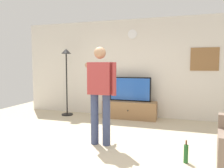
{
  "coord_description": "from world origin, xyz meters",
  "views": [
    {
      "loc": [
        1.32,
        -2.98,
        1.43
      ],
      "look_at": [
        0.03,
        1.2,
        1.05
      ],
      "focal_mm": 34.32,
      "sensor_mm": 36.0,
      "label": 1
    }
  ],
  "objects_px": {
    "floor_lamp": "(66,68)",
    "beverage_bottle": "(186,153)",
    "tv_stand": "(130,110)",
    "wall_clock": "(132,34)",
    "person_standing_nearer_lamp": "(101,90)",
    "framed_picture": "(205,59)",
    "television": "(130,89)"
  },
  "relations": [
    {
      "from": "wall_clock",
      "to": "framed_picture",
      "type": "distance_m",
      "value": 1.98
    },
    {
      "from": "person_standing_nearer_lamp",
      "to": "television",
      "type": "bearing_deg",
      "value": 87.51
    },
    {
      "from": "wall_clock",
      "to": "tv_stand",
      "type": "bearing_deg",
      "value": -90.0
    },
    {
      "from": "wall_clock",
      "to": "person_standing_nearer_lamp",
      "type": "bearing_deg",
      "value": -92.22
    },
    {
      "from": "beverage_bottle",
      "to": "tv_stand",
      "type": "bearing_deg",
      "value": 120.16
    },
    {
      "from": "framed_picture",
      "to": "floor_lamp",
      "type": "xyz_separation_m",
      "value": [
        -3.67,
        -0.43,
        -0.23
      ]
    },
    {
      "from": "wall_clock",
      "to": "person_standing_nearer_lamp",
      "type": "distance_m",
      "value": 2.64
    },
    {
      "from": "framed_picture",
      "to": "beverage_bottle",
      "type": "height_order",
      "value": "framed_picture"
    },
    {
      "from": "floor_lamp",
      "to": "beverage_bottle",
      "type": "xyz_separation_m",
      "value": [
        3.18,
        -2.22,
        -1.22
      ]
    },
    {
      "from": "framed_picture",
      "to": "floor_lamp",
      "type": "height_order",
      "value": "floor_lamp"
    },
    {
      "from": "wall_clock",
      "to": "person_standing_nearer_lamp",
      "type": "height_order",
      "value": "wall_clock"
    },
    {
      "from": "television",
      "to": "wall_clock",
      "type": "bearing_deg",
      "value": 90.0
    },
    {
      "from": "framed_picture",
      "to": "person_standing_nearer_lamp",
      "type": "relative_size",
      "value": 0.38
    },
    {
      "from": "person_standing_nearer_lamp",
      "to": "beverage_bottle",
      "type": "relative_size",
      "value": 5.19
    },
    {
      "from": "beverage_bottle",
      "to": "television",
      "type": "bearing_deg",
      "value": 119.68
    },
    {
      "from": "framed_picture",
      "to": "television",
      "type": "bearing_deg",
      "value": -172.37
    },
    {
      "from": "television",
      "to": "floor_lamp",
      "type": "distance_m",
      "value": 1.91
    },
    {
      "from": "floor_lamp",
      "to": "beverage_bottle",
      "type": "distance_m",
      "value": 4.07
    },
    {
      "from": "person_standing_nearer_lamp",
      "to": "tv_stand",
      "type": "bearing_deg",
      "value": 87.46
    },
    {
      "from": "tv_stand",
      "to": "wall_clock",
      "type": "height_order",
      "value": "wall_clock"
    },
    {
      "from": "tv_stand",
      "to": "wall_clock",
      "type": "xyz_separation_m",
      "value": [
        -0.0,
        0.29,
        2.05
      ]
    },
    {
      "from": "person_standing_nearer_lamp",
      "to": "framed_picture",
      "type": "bearing_deg",
      "value": 49.87
    },
    {
      "from": "floor_lamp",
      "to": "television",
      "type": "bearing_deg",
      "value": 5.62
    },
    {
      "from": "floor_lamp",
      "to": "person_standing_nearer_lamp",
      "type": "height_order",
      "value": "floor_lamp"
    },
    {
      "from": "floor_lamp",
      "to": "person_standing_nearer_lamp",
      "type": "bearing_deg",
      "value": -47.44
    },
    {
      "from": "floor_lamp",
      "to": "tv_stand",
      "type": "bearing_deg",
      "value": 4.16
    },
    {
      "from": "tv_stand",
      "to": "beverage_bottle",
      "type": "relative_size",
      "value": 4.25
    },
    {
      "from": "tv_stand",
      "to": "television",
      "type": "bearing_deg",
      "value": 90.0
    },
    {
      "from": "tv_stand",
      "to": "person_standing_nearer_lamp",
      "type": "relative_size",
      "value": 0.82
    },
    {
      "from": "framed_picture",
      "to": "floor_lamp",
      "type": "distance_m",
      "value": 3.7
    },
    {
      "from": "tv_stand",
      "to": "floor_lamp",
      "type": "relative_size",
      "value": 0.76
    },
    {
      "from": "television",
      "to": "beverage_bottle",
      "type": "relative_size",
      "value": 3.31
    }
  ]
}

